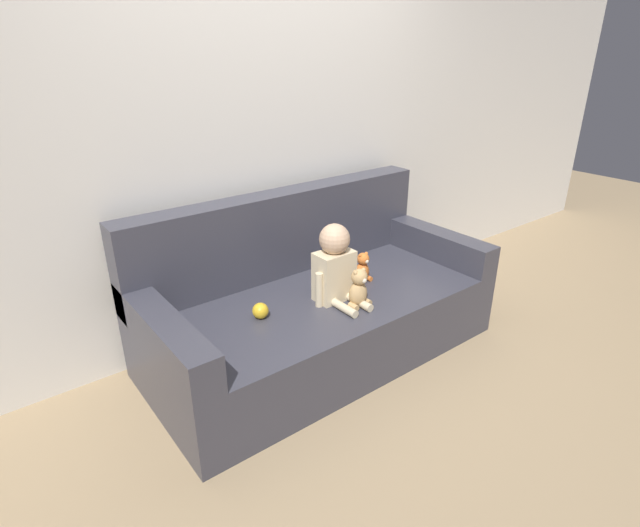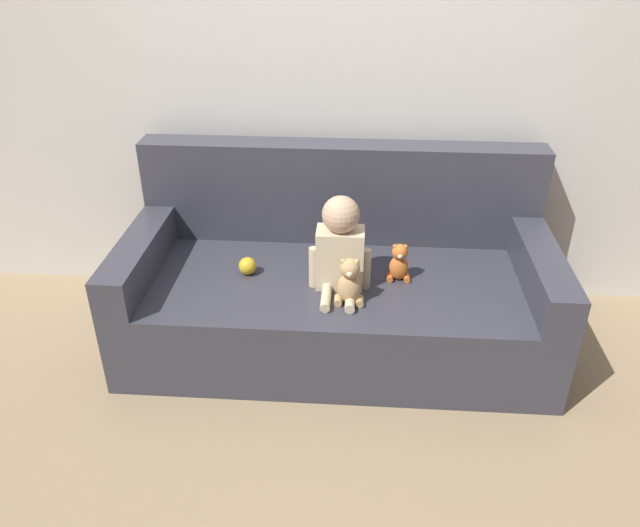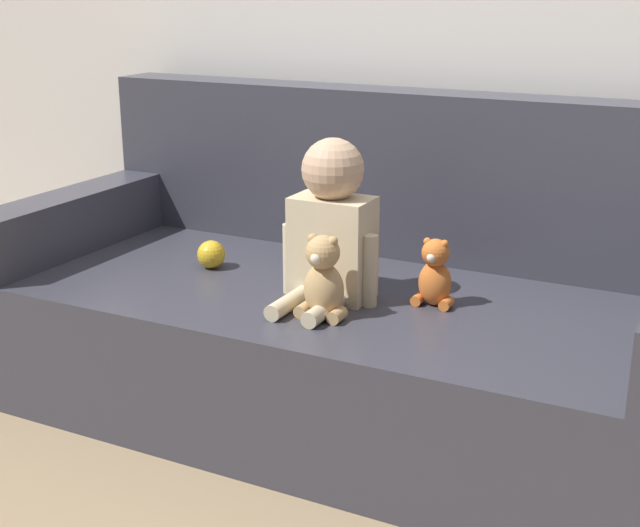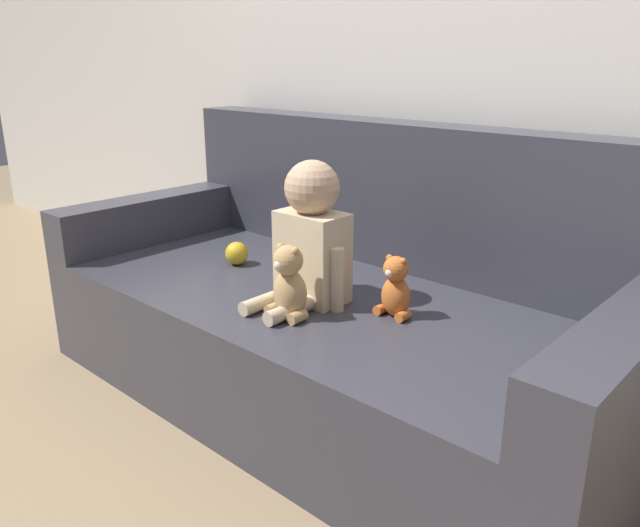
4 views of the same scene
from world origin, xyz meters
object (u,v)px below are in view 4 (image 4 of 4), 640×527
object	(u,v)px
couch	(342,311)
person_baby	(310,237)
teddy_bear_brown	(289,284)
plush_toy_side	(395,288)
toy_ball	(237,253)

from	to	relation	value
couch	person_baby	size ratio (longest dim) A/B	4.58
couch	teddy_bear_brown	xyz separation A→B (m)	(0.07, -0.33, 0.21)
plush_toy_side	toy_ball	bearing A→B (deg)	179.99
plush_toy_side	couch	bearing A→B (deg)	161.08
teddy_bear_brown	plush_toy_side	size ratio (longest dim) A/B	1.19
teddy_bear_brown	toy_ball	size ratio (longest dim) A/B	2.60
person_baby	plush_toy_side	xyz separation A→B (m)	(0.28, 0.08, -0.12)
couch	teddy_bear_brown	bearing A→B (deg)	-78.32
plush_toy_side	toy_ball	size ratio (longest dim) A/B	2.18
couch	toy_ball	xyz separation A→B (m)	(-0.44, -0.10, 0.15)
person_baby	toy_ball	distance (m)	0.49
person_baby	teddy_bear_brown	bearing A→B (deg)	-71.26
person_baby	toy_ball	size ratio (longest dim) A/B	5.17
person_baby	toy_ball	xyz separation A→B (m)	(-0.46, 0.08, -0.17)
couch	teddy_bear_brown	distance (m)	0.39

